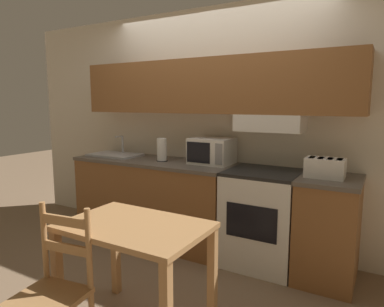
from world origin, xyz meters
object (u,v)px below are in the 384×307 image
(dining_table, at_px, (135,242))
(chair_left_of_table, at_px, (52,293))
(sink_basin, at_px, (115,154))
(paper_towel_roll, at_px, (162,150))
(stove_range, at_px, (262,218))
(microwave, at_px, (212,151))
(toaster, at_px, (325,168))

(dining_table, bearing_deg, chair_left_of_table, -116.84)
(sink_basin, distance_m, paper_towel_roll, 0.71)
(stove_range, relative_size, chair_left_of_table, 0.98)
(dining_table, distance_m, chair_left_of_table, 0.56)
(stove_range, bearing_deg, microwave, 169.74)
(sink_basin, relative_size, dining_table, 0.63)
(paper_towel_roll, bearing_deg, sink_basin, 178.70)
(toaster, distance_m, dining_table, 1.70)
(microwave, relative_size, sink_basin, 0.70)
(microwave, bearing_deg, sink_basin, -174.98)
(stove_range, height_order, toaster, toaster)
(stove_range, bearing_deg, dining_table, -107.25)
(stove_range, bearing_deg, paper_towel_roll, -179.13)
(stove_range, xyz_separation_m, sink_basin, (-1.84, -0.00, 0.47))
(microwave, xyz_separation_m, sink_basin, (-1.25, -0.11, -0.12))
(microwave, distance_m, toaster, 1.14)
(microwave, xyz_separation_m, dining_table, (0.17, -1.48, -0.42))
(sink_basin, height_order, paper_towel_roll, paper_towel_roll)
(paper_towel_roll, bearing_deg, microwave, 12.91)
(paper_towel_roll, bearing_deg, toaster, -0.09)
(stove_range, distance_m, dining_table, 1.44)
(sink_basin, distance_m, chair_left_of_table, 2.24)
(dining_table, bearing_deg, sink_basin, 136.05)
(microwave, distance_m, sink_basin, 1.26)
(stove_range, bearing_deg, toaster, -2.14)
(stove_range, bearing_deg, sink_basin, -179.95)
(microwave, height_order, chair_left_of_table, microwave)
(paper_towel_roll, distance_m, chair_left_of_table, 1.98)
(sink_basin, relative_size, chair_left_of_table, 0.64)
(sink_basin, bearing_deg, stove_range, 0.05)
(toaster, height_order, paper_towel_roll, paper_towel_roll)
(chair_left_of_table, bearing_deg, paper_towel_roll, 96.73)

